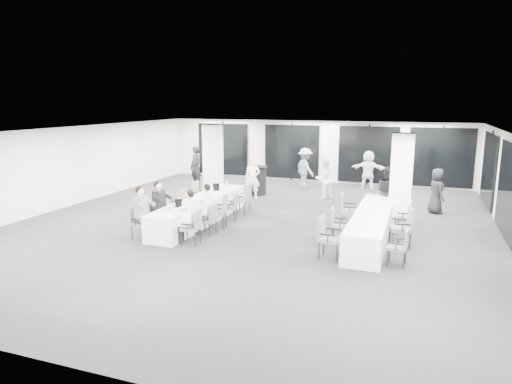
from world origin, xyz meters
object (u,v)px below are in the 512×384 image
(chair_main_right_near, at_px, (194,225))
(chair_main_right_mid, at_px, (220,209))
(chair_main_right_fourth, at_px, (232,205))
(chair_main_left_fourth, at_px, (186,201))
(chair_main_left_second, at_px, (157,213))
(standing_guest_e, at_px, (437,188))
(chair_main_right_second, at_px, (209,217))
(chair_side_right_mid, at_px, (404,225))
(standing_guest_d, at_px, (401,175))
(chair_side_left_far, at_px, (347,208))
(ice_bucket_far, at_px, (216,187))
(ice_bucket_near, at_px, (179,202))
(chair_side_right_far, at_px, (406,214))
(standing_guest_g, at_px, (196,164))
(chair_main_left_near, at_px, (139,220))
(standing_guest_b, at_px, (324,176))
(chair_side_left_mid, at_px, (337,223))
(chair_main_left_far, at_px, (199,194))
(chair_main_right_far, at_px, (244,197))
(chair_side_left_near, at_px, (327,235))
(cocktail_table, at_px, (257,180))
(standing_guest_c, at_px, (305,166))
(banquet_table_main, at_px, (201,210))
(banquet_table_side, at_px, (372,225))
(standing_guest_f, at_px, (368,167))
(standing_guest_h, at_px, (388,189))
(chair_side_right_near, at_px, (401,244))
(chair_main_left_mid, at_px, (172,205))
(standing_guest_a, at_px, (253,175))

(chair_main_right_near, height_order, chair_main_right_mid, chair_main_right_mid)
(chair_main_right_fourth, bearing_deg, chair_main_left_fourth, 76.87)
(chair_main_left_second, xyz_separation_m, standing_guest_e, (7.66, 4.93, 0.35))
(chair_main_right_second, height_order, chair_side_right_mid, chair_side_right_mid)
(chair_main_right_second, bearing_deg, standing_guest_d, -31.17)
(chair_main_right_fourth, bearing_deg, standing_guest_d, -54.26)
(chair_side_left_far, relative_size, ice_bucket_far, 4.00)
(standing_guest_e, bearing_deg, ice_bucket_near, 101.22)
(chair_main_right_second, bearing_deg, chair_side_right_far, -63.81)
(chair_main_right_second, height_order, standing_guest_g, standing_guest_g)
(chair_main_left_near, bearing_deg, standing_guest_g, -153.36)
(standing_guest_b, relative_size, ice_bucket_far, 6.92)
(chair_main_right_mid, xyz_separation_m, ice_bucket_far, (-0.92, 1.70, 0.31))
(chair_main_right_near, distance_m, chair_side_left_mid, 3.76)
(chair_main_right_fourth, distance_m, standing_guest_g, 5.87)
(standing_guest_e, xyz_separation_m, standing_guest_g, (-9.64, 1.39, 0.16))
(chair_main_left_far, bearing_deg, chair_main_right_far, 88.32)
(standing_guest_g, distance_m, ice_bucket_far, 4.68)
(chair_main_left_near, xyz_separation_m, chair_side_left_near, (5.13, 0.10, 0.09))
(cocktail_table, relative_size, standing_guest_g, 0.56)
(chair_main_right_far, xyz_separation_m, ice_bucket_near, (-0.90, -2.73, 0.34))
(chair_main_left_fourth, distance_m, standing_guest_c, 6.60)
(banquet_table_main, xyz_separation_m, standing_guest_d, (5.62, 6.01, 0.50))
(standing_guest_d, distance_m, standing_guest_e, 2.55)
(cocktail_table, height_order, chair_side_left_far, cocktail_table)
(banquet_table_side, xyz_separation_m, standing_guest_f, (-0.94, 7.43, 0.55))
(standing_guest_e, bearing_deg, standing_guest_h, 105.15)
(chair_main_right_mid, relative_size, standing_guest_f, 0.53)
(standing_guest_c, bearing_deg, chair_side_right_near, 160.36)
(chair_side_left_far, distance_m, chair_side_right_mid, 2.21)
(chair_main_left_mid, distance_m, standing_guest_a, 4.29)
(standing_guest_a, bearing_deg, chair_main_right_mid, -102.43)
(standing_guest_b, xyz_separation_m, standing_guest_d, (2.75, 1.26, 0.00))
(standing_guest_a, bearing_deg, chair_side_left_near, -74.97)
(chair_main_left_second, bearing_deg, banquet_table_main, 142.35)
(chair_main_right_near, relative_size, chair_side_left_far, 0.90)
(chair_main_left_far, bearing_deg, standing_guest_a, 152.29)
(standing_guest_b, bearing_deg, standing_guest_d, 162.37)
(banquet_table_side, bearing_deg, chair_side_left_far, 129.89)
(banquet_table_main, bearing_deg, chair_main_left_fourth, 145.20)
(chair_main_left_fourth, height_order, chair_side_left_near, chair_side_left_near)
(chair_side_right_near, xyz_separation_m, chair_side_right_far, (0.00, 2.95, 0.01))
(banquet_table_main, relative_size, chair_main_left_mid, 5.29)
(chair_main_left_fourth, relative_size, chair_main_right_fourth, 1.01)
(chair_main_right_mid, relative_size, chair_side_right_mid, 0.96)
(banquet_table_main, distance_m, chair_side_left_near, 4.73)
(chair_side_left_mid, relative_size, ice_bucket_near, 3.74)
(chair_main_left_near, height_order, chair_main_right_mid, chair_main_right_mid)
(chair_side_right_far, bearing_deg, standing_guest_b, 39.68)
(chair_side_right_near, bearing_deg, chair_main_right_far, 60.76)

